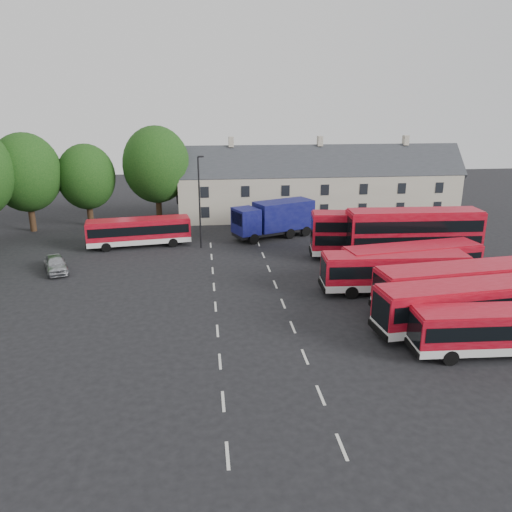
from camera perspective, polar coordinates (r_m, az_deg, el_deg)
The scene contains 14 objects.
ground at distance 34.90m, azimuth -4.54°, elevation -7.08°, with size 140.00×140.00×0.00m, color black.
lane_markings at distance 36.86m, azimuth -0.74°, elevation -5.62°, with size 5.15×33.80×0.01m.
terrace_houses at distance 64.34m, azimuth 7.13°, elevation 7.93°, with size 35.70×7.13×10.06m.
bus_row_a at distance 32.73m, azimuth 26.07°, elevation -7.34°, with size 10.34×2.79×2.90m.
bus_row_b at distance 34.76m, azimuth 22.83°, elevation -5.01°, with size 11.99×3.85×3.33m.
bus_row_c at distance 37.85m, azimuth 22.28°, elevation -3.03°, with size 12.35×4.05×3.43m.
bus_row_d at distance 40.03m, azimuth 15.55°, elevation -1.48°, with size 11.27×3.17×3.15m.
bus_row_e at distance 42.40m, azimuth 17.41°, elevation -0.52°, with size 11.67×4.25×3.23m.
bus_dd_south at distance 47.65m, azimuth 17.53°, elevation 2.54°, with size 12.18×3.26×4.95m.
bus_dd_north at distance 47.89m, azimuth 12.84°, elevation 2.63°, with size 11.02×3.88×4.42m.
bus_north at distance 52.04m, azimuth -13.23°, elevation 2.91°, with size 10.49×3.77×2.90m.
box_truck at distance 54.05m, azimuth 2.14°, elevation 4.40°, with size 9.31×6.04×3.91m.
silver_car at distance 46.85m, azimuth -21.92°, elevation -0.84°, with size 1.74×4.33×1.48m, color #A6A8AD.
lamppost at distance 49.87m, azimuth -6.46°, elevation 6.39°, with size 0.64×0.34×9.23m.
Camera 1 is at (-0.72, -31.71, 14.57)m, focal length 35.00 mm.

